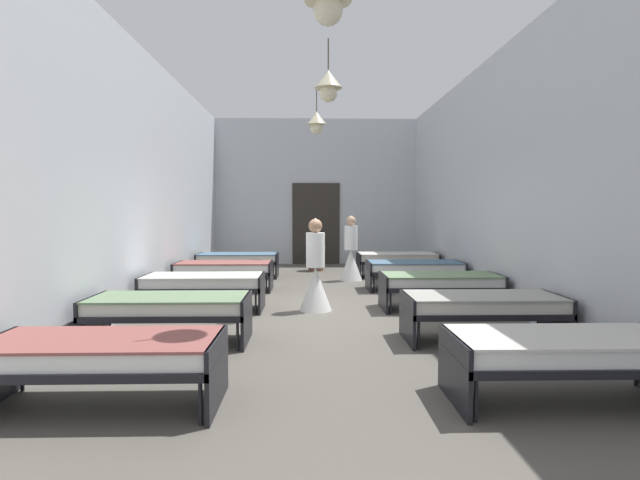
{
  "coord_description": "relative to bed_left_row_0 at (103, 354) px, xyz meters",
  "views": [
    {
      "loc": [
        -0.23,
        -7.7,
        1.62
      ],
      "look_at": [
        0.0,
        1.74,
        1.02
      ],
      "focal_mm": 27.07,
      "sensor_mm": 36.0,
      "label": 1
    }
  ],
  "objects": [
    {
      "name": "bed_right_row_3",
      "position": [
        3.82,
        5.7,
        0.0
      ],
      "size": [
        1.9,
        0.84,
        0.57
      ],
      "color": "black",
      "rests_on": "ground"
    },
    {
      "name": "bed_right_row_0",
      "position": [
        3.82,
        0.0,
        0.0
      ],
      "size": [
        1.9,
        0.84,
        0.57
      ],
      "color": "black",
      "rests_on": "ground"
    },
    {
      "name": "ground_plane",
      "position": [
        1.91,
        3.8,
        -0.49
      ],
      "size": [
        6.52,
        13.86,
        0.1
      ],
      "primitive_type": "cube",
      "color": "#59544C"
    },
    {
      "name": "nurse_mid_aisle",
      "position": [
        2.66,
        7.06,
        0.09
      ],
      "size": [
        0.52,
        0.52,
        1.49
      ],
      "rotation": [
        0.0,
        0.0,
        5.37
      ],
      "color": "white",
      "rests_on": "ground"
    },
    {
      "name": "bed_left_row_2",
      "position": [
        0.0,
        3.8,
        0.0
      ],
      "size": [
        1.9,
        0.84,
        0.57
      ],
      "color": "black",
      "rests_on": "ground"
    },
    {
      "name": "bed_left_row_3",
      "position": [
        0.0,
        5.7,
        0.0
      ],
      "size": [
        1.9,
        0.84,
        0.57
      ],
      "color": "black",
      "rests_on": "ground"
    },
    {
      "name": "bed_left_row_4",
      "position": [
        0.0,
        7.6,
        0.0
      ],
      "size": [
        1.9,
        0.84,
        0.57
      ],
      "color": "black",
      "rests_on": "ground"
    },
    {
      "name": "bed_right_row_4",
      "position": [
        3.82,
        7.6,
        0.0
      ],
      "size": [
        1.9,
        0.84,
        0.57
      ],
      "color": "black",
      "rests_on": "ground"
    },
    {
      "name": "bed_left_row_0",
      "position": [
        0.0,
        0.0,
        0.0
      ],
      "size": [
        1.9,
        0.84,
        0.57
      ],
      "color": "black",
      "rests_on": "ground"
    },
    {
      "name": "bed_left_row_1",
      "position": [
        0.0,
        1.9,
        0.0
      ],
      "size": [
        1.9,
        0.84,
        0.57
      ],
      "color": "black",
      "rests_on": "ground"
    },
    {
      "name": "nurse_near_aisle",
      "position": [
        1.79,
        3.75,
        0.09
      ],
      "size": [
        0.52,
        0.52,
        1.49
      ],
      "rotation": [
        0.0,
        0.0,
        2.3
      ],
      "color": "white",
      "rests_on": "ground"
    },
    {
      "name": "bed_right_row_1",
      "position": [
        3.82,
        1.9,
        0.0
      ],
      "size": [
        1.9,
        0.84,
        0.57
      ],
      "color": "black",
      "rests_on": "ground"
    },
    {
      "name": "potted_plant",
      "position": [
        1.88,
        8.82,
        0.29
      ],
      "size": [
        0.52,
        0.52,
        1.25
      ],
      "color": "brown",
      "rests_on": "ground"
    },
    {
      "name": "room_shell",
      "position": [
        1.91,
        5.12,
        1.71
      ],
      "size": [
        6.32,
        13.46,
        4.29
      ],
      "color": "silver",
      "rests_on": "ground"
    },
    {
      "name": "bed_right_row_2",
      "position": [
        3.82,
        3.8,
        0.0
      ],
      "size": [
        1.9,
        0.84,
        0.57
      ],
      "color": "black",
      "rests_on": "ground"
    }
  ]
}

